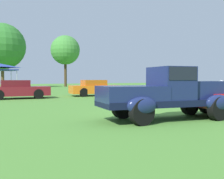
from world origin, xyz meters
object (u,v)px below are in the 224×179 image
at_px(show_car_burgundy, 17,90).
at_px(spectator_between_cars, 153,86).
at_px(feature_pickup_truck, 168,93).
at_px(spectator_near_truck, 191,86).
at_px(show_car_orange, 95,88).

bearing_deg(show_car_burgundy, spectator_between_cars, -42.54).
xyz_separation_m(feature_pickup_truck, show_car_burgundy, (-2.35, 11.84, -0.27)).
relative_size(show_car_burgundy, spectator_between_cars, 2.45).
bearing_deg(spectator_near_truck, show_car_burgundy, 139.64).
relative_size(spectator_near_truck, spectator_between_cars, 1.00).
bearing_deg(spectator_near_truck, show_car_orange, 110.15).
relative_size(feature_pickup_truck, show_car_burgundy, 1.13).
height_order(spectator_near_truck, spectator_between_cars, same).
bearing_deg(show_car_orange, feature_pickup_truck, -106.13).
bearing_deg(spectator_between_cars, show_car_burgundy, 137.46).
bearing_deg(feature_pickup_truck, show_car_orange, 73.87).
relative_size(show_car_burgundy, spectator_near_truck, 2.45).
distance_m(show_car_burgundy, show_car_orange, 5.78).
height_order(show_car_burgundy, show_car_orange, same).
distance_m(show_car_orange, spectator_near_truck, 7.64).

